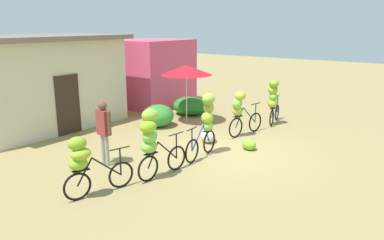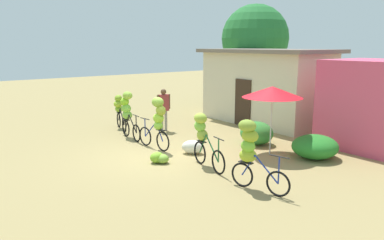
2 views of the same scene
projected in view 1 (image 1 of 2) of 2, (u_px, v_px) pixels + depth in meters
name	position (u px, v px, depth m)	size (l,w,h in m)	color
ground_plane	(224.00, 152.00, 10.95)	(60.00, 60.00, 0.00)	#978351
building_low	(42.00, 82.00, 13.21)	(5.90, 3.32, 3.25)	beige
shop_pink	(152.00, 72.00, 17.17)	(3.20, 2.80, 2.94)	#D44A6E
hedge_bush_front_left	(158.00, 116.00, 13.58)	(1.20, 1.09, 0.81)	#338634
hedge_bush_front_right	(190.00, 106.00, 15.43)	(1.37, 1.47, 0.72)	#287C28
market_umbrella	(186.00, 70.00, 13.71)	(1.89, 1.89, 2.17)	beige
bicycle_leftmost	(85.00, 161.00, 7.88)	(1.60, 0.59, 1.39)	black
bicycle_near_pile	(152.00, 138.00, 8.80)	(1.60, 0.46, 1.74)	black
bicycle_center_loaded	(206.00, 119.00, 10.45)	(1.63, 0.44, 1.78)	black
bicycle_by_shop	(241.00, 109.00, 12.26)	(1.68, 0.45, 1.54)	black
bicycle_rightmost	(273.00, 97.00, 13.69)	(1.54, 0.52, 1.70)	black
banana_pile_on_ground	(249.00, 144.00, 11.19)	(0.58, 0.57, 0.33)	#7DB72C
produce_sack	(208.00, 135.00, 11.83)	(0.70, 0.44, 0.44)	silver
person_vendor	(104.00, 126.00, 9.71)	(0.25, 0.58, 1.71)	gray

